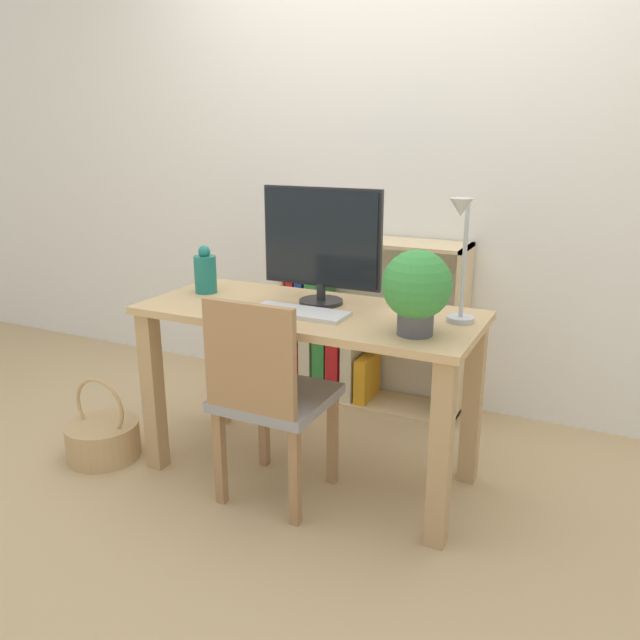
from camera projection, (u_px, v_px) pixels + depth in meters
name	position (u px, v px, depth m)	size (l,w,h in m)	color
ground_plane	(310.00, 472.00, 2.65)	(10.00, 10.00, 0.00)	tan
wall_back	(396.00, 150.00, 3.11)	(8.00, 0.05, 2.60)	silver
desk	(309.00, 344.00, 2.49)	(1.34, 0.58, 0.72)	tan
monitor	(321.00, 242.00, 2.45)	(0.50, 0.18, 0.46)	#232326
keyboard	(300.00, 312.00, 2.37)	(0.38, 0.15, 0.02)	silver
vase	(205.00, 272.00, 2.68)	(0.09, 0.09, 0.20)	#1E7266
desk_lamp	(461.00, 249.00, 2.15)	(0.10, 0.19, 0.46)	#B7B7BC
potted_plant	(417.00, 288.00, 2.09)	(0.24, 0.24, 0.29)	#4C4C51
chair	(268.00, 393.00, 2.33)	(0.40, 0.40, 0.83)	gray
bookshelf	(344.00, 338.00, 3.32)	(0.95, 0.28, 0.88)	#D8BC8C
basket	(103.00, 438.00, 2.76)	(0.32, 0.32, 0.37)	tan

